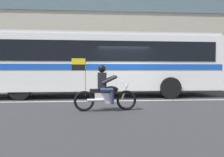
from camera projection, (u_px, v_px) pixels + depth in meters
The scene contains 7 objects.
ground_plane at pixel (125, 99), 10.09m from camera, with size 60.00×60.00×0.00m, color #2B2B2D.
sidewalk_curb at pixel (115, 88), 15.17m from camera, with size 28.00×3.80×0.15m, color #A39E93.
lane_center_stripe at pixel (126, 101), 9.50m from camera, with size 26.60×0.14×0.01m, color silver.
office_building_facade at pixel (113, 28), 17.25m from camera, with size 28.00×0.89×9.63m.
transit_bus at pixel (101, 61), 11.12m from camera, with size 12.18×2.83×3.22m.
motorcycle_with_rider at pixel (105, 91), 7.16m from camera, with size 2.19×0.64×1.78m.
fire_hydrant at pixel (204, 83), 14.24m from camera, with size 0.22×0.30×0.75m.
Camera 1 is at (-1.37, -9.97, 1.40)m, focal length 33.85 mm.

